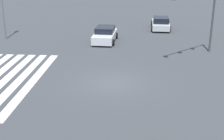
# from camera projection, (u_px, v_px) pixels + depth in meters

# --- Properties ---
(ground_plane) EXTENTS (135.57, 135.57, 0.00)m
(ground_plane) POSITION_uv_depth(u_px,v_px,m) (112.00, 83.00, 20.43)
(ground_plane) COLOR #3D3F44
(traffic_signal_mast) EXTENTS (4.17, 4.17, 6.02)m
(traffic_signal_mast) POSITION_uv_depth(u_px,v_px,m) (200.00, 2.00, 24.57)
(traffic_signal_mast) COLOR #47474C
(traffic_signal_mast) RESTS_ON ground_plane
(car_0) EXTENTS (4.53, 2.36, 1.44)m
(car_0) POSITION_uv_depth(u_px,v_px,m) (105.00, 35.00, 30.34)
(car_0) COLOR silver
(car_0) RESTS_ON ground_plane
(car_1) EXTENTS (4.66, 2.28, 1.42)m
(car_1) POSITION_uv_depth(u_px,v_px,m) (161.00, 23.00, 35.68)
(car_1) COLOR silver
(car_1) RESTS_ON ground_plane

